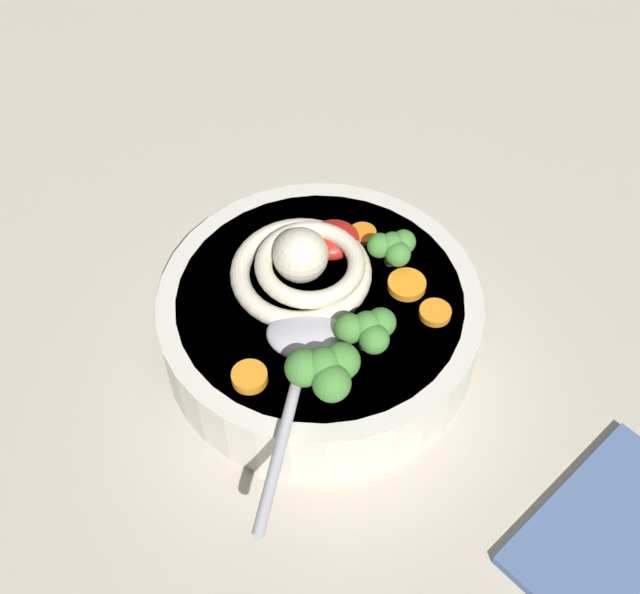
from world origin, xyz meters
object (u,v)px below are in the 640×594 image
Objects in this scene: soup_bowl at (320,320)px; folded_napkin at (628,546)px; noodle_pile at (304,266)px; soup_spoon at (304,352)px.

soup_bowl reaches higher than folded_napkin.
soup_bowl is 4.87cm from noodle_pile.
folded_napkin is at bearing 73.68° from soup_spoon.
folded_napkin is (11.94, -23.99, -2.69)cm from soup_bowl.
noodle_pile is at bearing 99.84° from soup_bowl.
soup_bowl is at bearing 116.46° from folded_napkin.
noodle_pile reaches higher than soup_spoon.
folded_napkin is (15.24, -19.36, -6.38)cm from soup_spoon.
noodle_pile is 29.72cm from folded_napkin.
soup_bowl is 6.78cm from soup_spoon.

